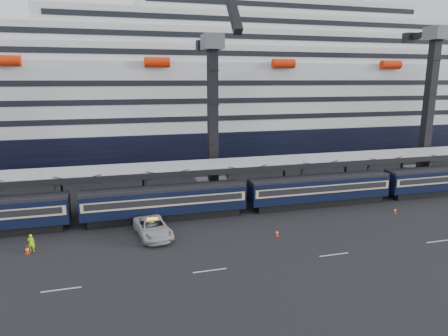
{
  "coord_description": "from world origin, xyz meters",
  "views": [
    {
      "loc": [
        -33.24,
        -34.82,
        16.14
      ],
      "look_at": [
        -20.87,
        10.0,
        5.76
      ],
      "focal_mm": 32.0,
      "sensor_mm": 36.0,
      "label": 1
    }
  ],
  "objects": [
    {
      "name": "cruise_ship",
      "position": [
        -1.08,
        45.99,
        12.34
      ],
      "size": [
        214.09,
        28.84,
        34.0
      ],
      "color": "black",
      "rests_on": "ground"
    },
    {
      "name": "traffic_cone_b",
      "position": [
        -28.06,
        3.72,
        0.35
      ],
      "size": [
        0.35,
        0.35,
        0.71
      ],
      "color": "red",
      "rests_on": "ground"
    },
    {
      "name": "crane_dark_near",
      "position": [
        -20.0,
        18.59,
        11.93
      ],
      "size": [
        4.5,
        17.75,
        35.08
      ],
      "color": "#4B4D52",
      "rests_on": "ground"
    },
    {
      "name": "canopy",
      "position": [
        0.0,
        14.0,
        5.25
      ],
      "size": [
        130.0,
        6.25,
        5.53
      ],
      "color": "#999CA1",
      "rests_on": "ground"
    },
    {
      "name": "pickup_truck",
      "position": [
        -29.97,
        5.11,
        0.93
      ],
      "size": [
        3.99,
        7.06,
        1.86
      ],
      "primitive_type": "imported",
      "rotation": [
        0.0,
        0.0,
        0.14
      ],
      "color": "#A7AAAE",
      "rests_on": "ground"
    },
    {
      "name": "worker",
      "position": [
        -41.54,
        4.38,
        0.87
      ],
      "size": [
        0.66,
        0.46,
        1.74
      ],
      "primitive_type": "imported",
      "rotation": [
        0.0,
        0.0,
        3.08
      ],
      "color": "#C7FF0D",
      "rests_on": "ground"
    },
    {
      "name": "ground",
      "position": [
        0.0,
        0.0,
        0.0
      ],
      "size": [
        260.0,
        260.0,
        0.0
      ],
      "primitive_type": "plane",
      "color": "black",
      "rests_on": "ground"
    },
    {
      "name": "train",
      "position": [
        -4.65,
        10.0,
        2.2
      ],
      "size": [
        133.05,
        3.0,
        4.05
      ],
      "color": "black",
      "rests_on": "ground"
    },
    {
      "name": "traffic_cone_a",
      "position": [
        -41.86,
        3.96,
        0.4
      ],
      "size": [
        0.41,
        0.41,
        0.81
      ],
      "color": "red",
      "rests_on": "ground"
    },
    {
      "name": "crane_dark_mid",
      "position": [
        15.0,
        17.59,
        13.36
      ],
      "size": [
        4.5,
        18.24,
        39.64
      ],
      "color": "#4B4D52",
      "rests_on": "ground"
    },
    {
      "name": "traffic_cone_c",
      "position": [
        -17.37,
        1.71,
        0.37
      ],
      "size": [
        0.37,
        0.37,
        0.75
      ],
      "color": "red",
      "rests_on": "ground"
    },
    {
      "name": "traffic_cone_d",
      "position": [
        -0.47,
        4.65,
        0.36
      ],
      "size": [
        0.36,
        0.36,
        0.73
      ],
      "color": "red",
      "rests_on": "ground"
    }
  ]
}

